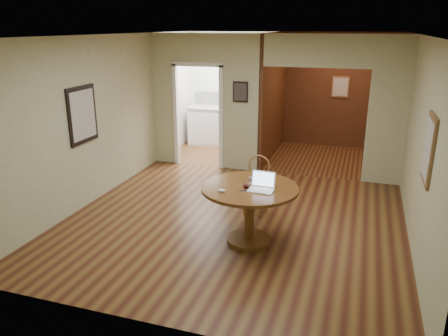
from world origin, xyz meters
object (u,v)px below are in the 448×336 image
(open_laptop, at_px, (262,185))
(closed_laptop, at_px, (261,179))
(dining_table, at_px, (250,201))
(chair, at_px, (257,182))

(open_laptop, height_order, closed_laptop, open_laptop)
(dining_table, bearing_deg, chair, 97.99)
(dining_table, bearing_deg, closed_laptop, 76.35)
(open_laptop, xyz_separation_m, closed_laptop, (-0.10, 0.35, -0.05))
(chair, distance_m, open_laptop, 1.15)
(closed_laptop, bearing_deg, chair, 82.42)
(chair, xyz_separation_m, open_laptop, (0.32, -1.05, 0.36))
(open_laptop, relative_size, closed_laptop, 1.06)
(open_laptop, bearing_deg, dining_table, 167.47)
(closed_laptop, bearing_deg, dining_table, -128.22)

